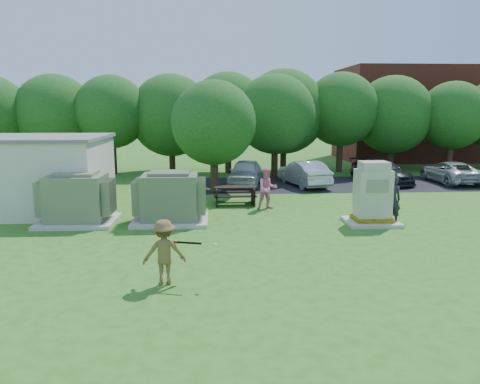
{
  "coord_description": "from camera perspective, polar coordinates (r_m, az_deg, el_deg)",
  "views": [
    {
      "loc": [
        -1.03,
        -14.13,
        4.59
      ],
      "look_at": [
        0.0,
        4.0,
        1.3
      ],
      "focal_mm": 35.0,
      "sensor_mm": 36.0,
      "label": 1
    }
  ],
  "objects": [
    {
      "name": "car_dark",
      "position": [
        30.01,
        16.85,
        2.39
      ],
      "size": [
        3.22,
        5.2,
        1.41
      ],
      "primitive_type": "imported",
      "rotation": [
        0.0,
        0.0,
        0.28
      ],
      "color": "black",
      "rests_on": "ground"
    },
    {
      "name": "person_by_generator",
      "position": [
        19.45,
        18.06,
        -0.96
      ],
      "size": [
        0.72,
        0.49,
        1.95
      ],
      "primitive_type": "imported",
      "rotation": [
        0.0,
        0.0,
        3.17
      ],
      "color": "black",
      "rests_on": "ground"
    },
    {
      "name": "picnic_table",
      "position": [
        22.4,
        -0.62,
        -0.14
      ],
      "size": [
        2.03,
        1.52,
        0.87
      ],
      "color": "black",
      "rests_on": "ground"
    },
    {
      "name": "ground",
      "position": [
        14.89,
        0.88,
        -7.68
      ],
      "size": [
        120.0,
        120.0,
        0.0
      ],
      "primitive_type": "plane",
      "color": "#2D6619",
      "rests_on": "ground"
    },
    {
      "name": "transformer_left",
      "position": [
        19.75,
        -19.27,
        -0.87
      ],
      "size": [
        3.0,
        2.4,
        2.07
      ],
      "color": "beige",
      "rests_on": "ground"
    },
    {
      "name": "parking_strip",
      "position": [
        29.14,
        12.79,
        0.96
      ],
      "size": [
        20.0,
        6.0,
        0.01
      ],
      "primitive_type": "cube",
      "color": "#232326",
      "rests_on": "ground"
    },
    {
      "name": "car_silver_a",
      "position": [
        27.96,
        7.8,
        2.26
      ],
      "size": [
        2.61,
        4.74,
        1.48
      ],
      "primitive_type": "imported",
      "rotation": [
        0.0,
        0.0,
        3.39
      ],
      "color": "silver",
      "rests_on": "ground"
    },
    {
      "name": "batting_equipment",
      "position": [
        12.27,
        -6.36,
        -6.19
      ],
      "size": [
        1.25,
        0.28,
        0.11
      ],
      "color": "black",
      "rests_on": "ground"
    },
    {
      "name": "car_silver_b",
      "position": [
        31.63,
        24.21,
        2.23
      ],
      "size": [
        2.27,
        4.78,
        1.32
      ],
      "primitive_type": "imported",
      "rotation": [
        0.0,
        0.0,
        3.16
      ],
      "color": "#B9B9BE",
      "rests_on": "ground"
    },
    {
      "name": "car_white",
      "position": [
        28.07,
        0.67,
        2.41
      ],
      "size": [
        2.56,
        4.67,
        1.5
      ],
      "primitive_type": "imported",
      "rotation": [
        0.0,
        0.0,
        -0.19
      ],
      "color": "silver",
      "rests_on": "ground"
    },
    {
      "name": "brick_building",
      "position": [
        45.32,
        21.84,
        8.8
      ],
      "size": [
        15.0,
        8.0,
        8.0
      ],
      "primitive_type": "cube",
      "color": "maroon",
      "rests_on": "ground"
    },
    {
      "name": "tree_row",
      "position": [
        32.75,
        1.64,
        9.51
      ],
      "size": [
        41.3,
        13.3,
        7.3
      ],
      "color": "#47301E",
      "rests_on": "ground"
    },
    {
      "name": "generator_cabinet",
      "position": [
        19.27,
        15.85,
        -0.58
      ],
      "size": [
        2.05,
        1.68,
        2.5
      ],
      "color": "beige",
      "rests_on": "ground"
    },
    {
      "name": "batter",
      "position": [
        12.48,
        -9.23,
        -7.23
      ],
      "size": [
        1.19,
        0.79,
        1.73
      ],
      "primitive_type": "imported",
      "rotation": [
        0.0,
        0.0,
        3.27
      ],
      "color": "brown",
      "rests_on": "ground"
    },
    {
      "name": "person_at_picnic",
      "position": [
        21.34,
        3.35,
        0.44
      ],
      "size": [
        1.04,
        0.87,
        1.91
      ],
      "primitive_type": "imported",
      "rotation": [
        0.0,
        0.0,
        0.17
      ],
      "color": "pink",
      "rests_on": "ground"
    },
    {
      "name": "transformer_right",
      "position": [
        19.06,
        -8.52,
        -0.79
      ],
      "size": [
        3.0,
        2.4,
        2.07
      ],
      "color": "beige",
      "rests_on": "ground"
    }
  ]
}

